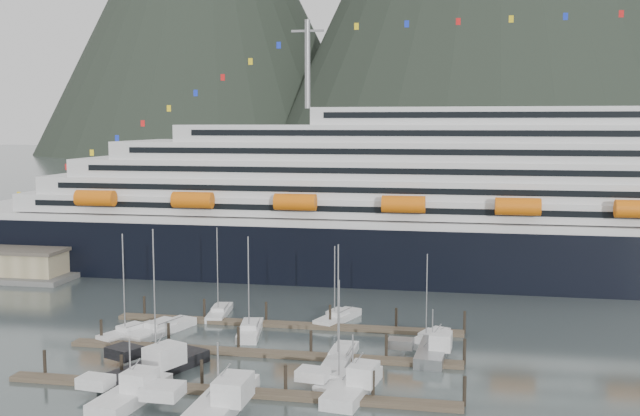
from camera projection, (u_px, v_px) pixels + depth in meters
The scene contains 18 objects.
ground at pixel (295, 365), 85.49m from camera, with size 1600.00×1600.00×0.00m, color #3F4B4A.
cruise_ship at pixel (529, 212), 132.12m from camera, with size 210.00×30.40×50.30m.
dock_near at pixel (227, 390), 76.67m from camera, with size 48.18×2.28×3.20m.
dock_mid at pixel (261, 352), 89.36m from camera, with size 48.18×2.28×3.20m.
dock_far at pixel (286, 324), 102.05m from camera, with size 48.18×2.28×3.20m.
sailboat_a at pixel (131, 333), 97.18m from camera, with size 6.09×9.51×14.05m.
sailboat_b at pixel (161, 330), 98.54m from camera, with size 6.30×11.69×14.59m.
sailboat_c at pixel (250, 331), 98.13m from camera, with size 4.38×10.17×13.61m.
sailboat_d at pixel (340, 359), 86.57m from camera, with size 2.92×11.43×14.48m.
sailboat_e at pixel (219, 313), 107.62m from camera, with size 3.66×9.54×13.35m.
sailboat_f at pixel (338, 318), 104.66m from camera, with size 5.66×9.72×11.25m.
sailboat_g at pixel (429, 338), 94.96m from camera, with size 5.34×9.16×11.75m.
sailboat_h at pixel (343, 382), 78.99m from camera, with size 5.36×8.22×11.82m.
trawler_a at pixel (155, 366), 82.49m from camera, with size 11.20×13.79×7.38m.
trawler_b at pixel (130, 392), 74.42m from camera, with size 8.43×11.04×6.94m.
trawler_c at pixel (217, 403), 71.56m from camera, with size 10.51×14.95×7.63m.
trawler_d at pixel (351, 385), 76.64m from camera, with size 8.75×11.77×6.77m.
trawler_e at pixel (431, 351), 88.32m from camera, with size 7.68×10.08×6.39m.
Camera 1 is at (18.42, -80.90, 27.53)m, focal length 42.00 mm.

